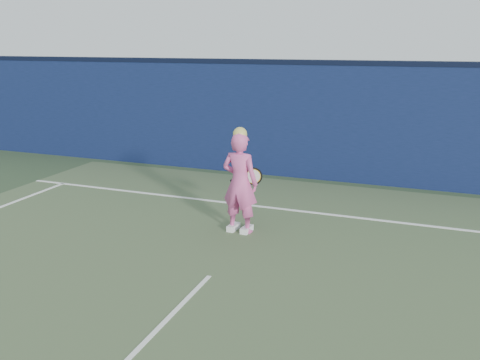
% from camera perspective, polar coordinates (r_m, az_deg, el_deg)
% --- Properties ---
extents(ground, '(80.00, 80.00, 0.00)m').
position_cam_1_polar(ground, '(5.98, -7.48, -14.66)').
color(ground, '#2E452B').
rests_on(ground, ground).
extents(backstop_wall, '(24.00, 0.40, 2.50)m').
position_cam_1_polar(backstop_wall, '(11.46, 7.75, 6.46)').
color(backstop_wall, '#0C1838').
rests_on(backstop_wall, ground).
extents(wall_cap, '(24.00, 0.42, 0.10)m').
position_cam_1_polar(wall_cap, '(11.34, 7.99, 12.97)').
color(wall_cap, black).
rests_on(wall_cap, backstop_wall).
extents(player, '(0.62, 0.44, 1.71)m').
position_cam_1_polar(player, '(8.02, 0.00, -0.29)').
color(player, '#D65398').
rests_on(player, ground).
extents(racket, '(0.57, 0.15, 0.30)m').
position_cam_1_polar(racket, '(8.43, 1.33, 0.38)').
color(racket, black).
rests_on(racket, ground).
extents(court_lines, '(11.00, 12.04, 0.01)m').
position_cam_1_polar(court_lines, '(5.73, -9.08, -16.04)').
color(court_lines, white).
rests_on(court_lines, court_surface).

